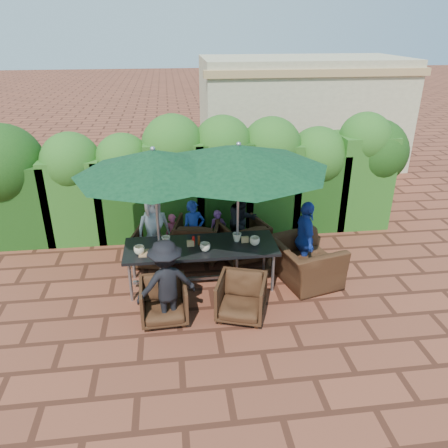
{
  "coord_description": "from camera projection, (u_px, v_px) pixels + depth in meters",
  "views": [
    {
      "loc": [
        -0.56,
        -6.26,
        4.11
      ],
      "look_at": [
        0.28,
        0.4,
        1.01
      ],
      "focal_mm": 35.0,
      "sensor_mm": 36.0,
      "label": 1
    }
  ],
  "objects": [
    {
      "name": "number_block_right",
      "position": [
        245.0,
        240.0,
        7.33
      ],
      "size": [
        0.12,
        0.06,
        0.1
      ],
      "primitive_type": "cube",
      "color": "tan",
      "rests_on": "dining_table"
    },
    {
      "name": "building",
      "position": [
        300.0,
        112.0,
        13.45
      ],
      "size": [
        6.2,
        3.08,
        3.2
      ],
      "color": "beige",
      "rests_on": "ground"
    },
    {
      "name": "child_left",
      "position": [
        173.0,
        235.0,
        8.33
      ],
      "size": [
        0.34,
        0.29,
        0.85
      ],
      "primitive_type": "imported",
      "rotation": [
        0.0,
        0.0,
        0.14
      ],
      "color": "#E3507A",
      "rests_on": "ground"
    },
    {
      "name": "cup_e",
      "position": [
        255.0,
        241.0,
        7.24
      ],
      "size": [
        0.17,
        0.17,
        0.14
      ],
      "primitive_type": "imported",
      "color": "beige",
      "rests_on": "dining_table"
    },
    {
      "name": "adult_far_left",
      "position": [
        154.0,
        228.0,
        8.13
      ],
      "size": [
        0.71,
        0.54,
        1.28
      ],
      "primitive_type": "imported",
      "rotation": [
        0.0,
        0.0,
        0.29
      ],
      "color": "silver",
      "rests_on": "ground"
    },
    {
      "name": "adult_end_right",
      "position": [
        305.0,
        240.0,
        7.55
      ],
      "size": [
        0.44,
        0.83,
        1.39
      ],
      "primitive_type": "imported",
      "rotation": [
        0.0,
        0.0,
        1.54
      ],
      "color": "#1C3899",
      "rests_on": "ground"
    },
    {
      "name": "chair_far_mid",
      "position": [
        198.0,
        237.0,
        8.29
      ],
      "size": [
        0.96,
        0.92,
        0.84
      ],
      "primitive_type": "imported",
      "rotation": [
        0.0,
        0.0,
        2.92
      ],
      "color": "black",
      "rests_on": "ground"
    },
    {
      "name": "cup_d",
      "position": [
        237.0,
        237.0,
        7.36
      ],
      "size": [
        0.15,
        0.15,
        0.14
      ],
      "primitive_type": "imported",
      "color": "beige",
      "rests_on": "dining_table"
    },
    {
      "name": "chair_far_right",
      "position": [
        243.0,
        238.0,
        8.23
      ],
      "size": [
        1.0,
        0.97,
        0.82
      ],
      "primitive_type": "imported",
      "rotation": [
        0.0,
        0.0,
        3.47
      ],
      "color": "black",
      "rests_on": "ground"
    },
    {
      "name": "cup_a",
      "position": [
        139.0,
        250.0,
        6.95
      ],
      "size": [
        0.17,
        0.17,
        0.14
      ],
      "primitive_type": "imported",
      "color": "beige",
      "rests_on": "dining_table"
    },
    {
      "name": "adult_near_left",
      "position": [
        166.0,
        284.0,
        6.3
      ],
      "size": [
        0.95,
        0.63,
        1.37
      ],
      "primitive_type": "imported",
      "rotation": [
        0.0,
        0.0,
        3.42
      ],
      "color": "black",
      "rests_on": "ground"
    },
    {
      "name": "adult_far_mid",
      "position": [
        194.0,
        230.0,
        8.16
      ],
      "size": [
        0.48,
        0.42,
        1.16
      ],
      "primitive_type": "imported",
      "rotation": [
        0.0,
        0.0,
        0.22
      ],
      "color": "#1C3899",
      "rests_on": "ground"
    },
    {
      "name": "pedestrian_b",
      "position": [
        299.0,
        163.0,
        11.38
      ],
      "size": [
        0.83,
        0.58,
        1.58
      ],
      "primitive_type": "imported",
      "rotation": [
        0.0,
        0.0,
        2.97
      ],
      "color": "#E3507A",
      "rests_on": "ground"
    },
    {
      "name": "chair_near_right",
      "position": [
        241.0,
        296.0,
        6.59
      ],
      "size": [
        0.88,
        0.85,
        0.72
      ],
      "primitive_type": "imported",
      "rotation": [
        0.0,
        0.0,
        -0.32
      ],
      "color": "black",
      "rests_on": "ground"
    },
    {
      "name": "sauce_bottle",
      "position": [
        199.0,
        240.0,
        7.23
      ],
      "size": [
        0.04,
        0.04,
        0.17
      ],
      "primitive_type": "cylinder",
      "color": "#4C230C",
      "rests_on": "dining_table"
    },
    {
      "name": "number_block_left",
      "position": [
        190.0,
        243.0,
        7.2
      ],
      "size": [
        0.12,
        0.06,
        0.1
      ],
      "primitive_type": "cube",
      "color": "tan",
      "rests_on": "dining_table"
    },
    {
      "name": "dining_table",
      "position": [
        201.0,
        249.0,
        7.27
      ],
      "size": [
        2.52,
        0.9,
        0.75
      ],
      "color": "black",
      "rests_on": "ground"
    },
    {
      "name": "cup_b",
      "position": [
        166.0,
        240.0,
        7.26
      ],
      "size": [
        0.15,
        0.15,
        0.14
      ],
      "primitive_type": "imported",
      "color": "beige",
      "rests_on": "dining_table"
    },
    {
      "name": "serving_tray",
      "position": [
        150.0,
        253.0,
        6.99
      ],
      "size": [
        0.35,
        0.25,
        0.02
      ],
      "primitive_type": "cube",
      "color": "#987049",
      "rests_on": "dining_table"
    },
    {
      "name": "ground",
      "position": [
        210.0,
        288.0,
        7.43
      ],
      "size": [
        80.0,
        80.0,
        0.0
      ],
      "primitive_type": "plane",
      "color": "brown",
      "rests_on": "ground"
    },
    {
      "name": "ketchup_bottle",
      "position": [
        193.0,
        241.0,
        7.21
      ],
      "size": [
        0.04,
        0.04,
        0.17
      ],
      "primitive_type": "cylinder",
      "color": "#B20C0A",
      "rests_on": "dining_table"
    },
    {
      "name": "umbrella_right",
      "position": [
        238.0,
        157.0,
        6.76
      ],
      "size": [
        2.9,
        2.9,
        2.46
      ],
      "color": "gray",
      "rests_on": "ground"
    },
    {
      "name": "cup_c",
      "position": [
        205.0,
        247.0,
        7.05
      ],
      "size": [
        0.17,
        0.17,
        0.13
      ],
      "primitive_type": "imported",
      "color": "beige",
      "rests_on": "dining_table"
    },
    {
      "name": "chair_far_left",
      "position": [
        154.0,
        246.0,
        8.06
      ],
      "size": [
        0.86,
        0.82,
        0.74
      ],
      "primitive_type": "imported",
      "rotation": [
        0.0,
        0.0,
        2.9
      ],
      "color": "black",
      "rests_on": "ground"
    },
    {
      "name": "umbrella_left",
      "position": [
        154.0,
        163.0,
        6.52
      ],
      "size": [
        2.46,
        2.46,
        2.46
      ],
      "color": "gray",
      "rests_on": "ground"
    },
    {
      "name": "pedestrian_a",
      "position": [
        259.0,
        163.0,
        11.01
      ],
      "size": [
        1.73,
        1.32,
        1.77
      ],
      "primitive_type": "imported",
      "rotation": [
        0.0,
        0.0,
        2.63
      ],
      "color": "#217B24",
      "rests_on": "ground"
    },
    {
      "name": "chair_end_right",
      "position": [
        306.0,
        256.0,
        7.45
      ],
      "size": [
        0.99,
        1.28,
        0.99
      ],
      "primitive_type": "imported",
      "rotation": [
        0.0,
        0.0,
        1.82
      ],
      "color": "black",
      "rests_on": "ground"
    },
    {
      "name": "adult_far_right",
      "position": [
        242.0,
        222.0,
        8.3
      ],
      "size": [
        0.72,
        0.56,
        1.33
      ],
      "primitive_type": "imported",
      "rotation": [
        0.0,
        0.0,
        0.29
      ],
      "color": "black",
      "rests_on": "ground"
    },
    {
      "name": "hedge_wall",
      "position": [
        197.0,
        171.0,
        8.95
      ],
      "size": [
        9.1,
        1.6,
        2.52
      ],
      "color": "black",
      "rests_on": "ground"
    },
    {
      "name": "chair_near_left",
      "position": [
        164.0,
        299.0,
        6.52
      ],
      "size": [
        0.72,
        0.67,
        0.71
      ],
      "primitive_type": "imported",
      "rotation": [
        0.0,
        0.0,
        0.05
      ],
      "color": "black",
      "rests_on": "ground"
    },
    {
      "name": "child_right",
      "position": [
        218.0,
        232.0,
        8.44
      ],
      "size": [
        0.32,
        0.27,
        0.87
      ],
      "primitive_type": "imported",
      "rotation": [
        0.0,
        0.0,
        -0.04
      ],
      "color": "#934699",
      "rests_on": "ground"
    },
    {
      "name": "pedestrian_c",
      "position": [
        330.0,
        162.0,
        11.48
      ],
      "size": [
        0.96,
        1.09,
        1.57
      ],
      "primitive_type": "imported",
      "rotation": [
        0.0,
        0.0,
        2.19
      ],
      "color": "gray",
      "rests_on": "ground"
    }
  ]
}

